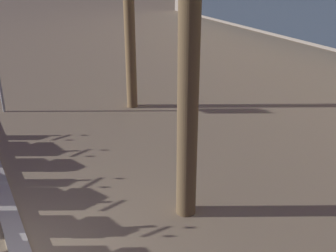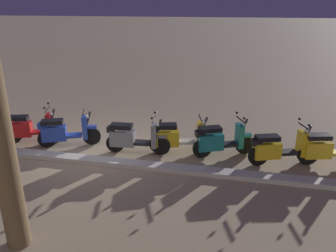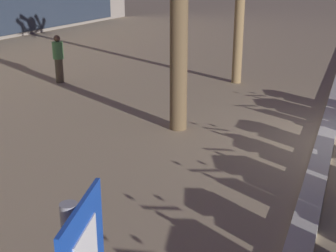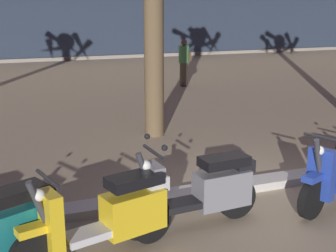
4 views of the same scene
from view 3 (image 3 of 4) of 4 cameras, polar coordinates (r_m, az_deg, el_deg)
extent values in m
cube|color=#BCB7AD|center=(10.17, 19.12, -1.73)|extent=(60.00, 0.36, 0.12)
cylinder|color=olive|center=(14.73, 9.00, 14.84)|extent=(0.31, 0.31, 4.96)
cylinder|color=brown|center=(9.97, 1.40, 14.23)|extent=(0.39, 0.39, 5.30)
cylinder|color=brown|center=(15.29, -13.46, 6.76)|extent=(0.26, 0.26, 0.77)
cylinder|color=#4C8C4C|center=(15.17, -13.65, 9.21)|extent=(0.34, 0.34, 0.55)
sphere|color=brown|center=(15.11, -13.76, 10.62)|extent=(0.21, 0.21, 0.21)
cube|color=brown|center=(15.40, -13.48, 9.04)|extent=(0.18, 0.20, 0.28)
camera|label=1|loc=(15.46, 24.82, 22.96)|focal=44.60mm
camera|label=2|loc=(9.58, -32.77, 19.08)|focal=35.43mm
camera|label=4|loc=(8.15, 61.20, 3.16)|focal=49.25mm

